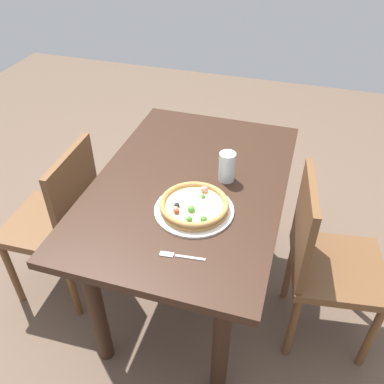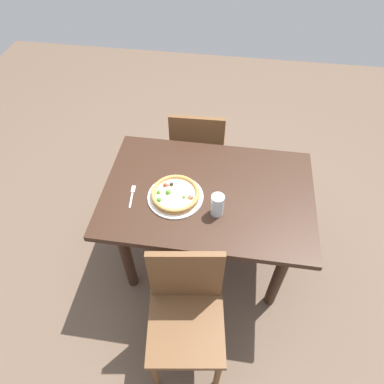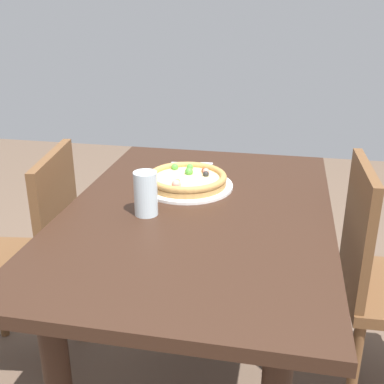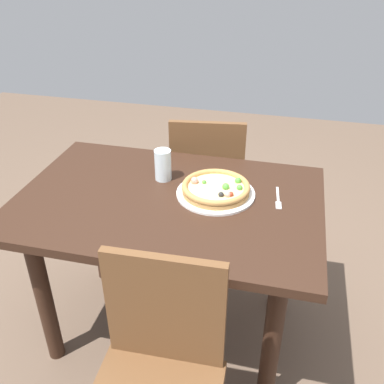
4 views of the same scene
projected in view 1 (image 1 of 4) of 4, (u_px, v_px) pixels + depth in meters
name	position (u px, v px, depth m)	size (l,w,h in m)	color
ground_plane	(190.00, 290.00, 2.26)	(6.00, 6.00, 0.00)	brown
dining_table	(190.00, 203.00, 1.87)	(1.23, 0.82, 0.75)	#331E14
chair_near	(324.00, 260.00, 1.78)	(0.45, 0.45, 0.88)	brown
chair_far	(60.00, 219.00, 1.99)	(0.41, 0.41, 0.88)	brown
plate	(194.00, 210.00, 1.63)	(0.32, 0.32, 0.01)	white
pizza	(194.00, 205.00, 1.62)	(0.28, 0.28, 0.05)	#B78447
fork	(178.00, 256.00, 1.44)	(0.03, 0.17, 0.00)	silver
drinking_glass	(227.00, 167.00, 1.76)	(0.07, 0.07, 0.14)	silver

